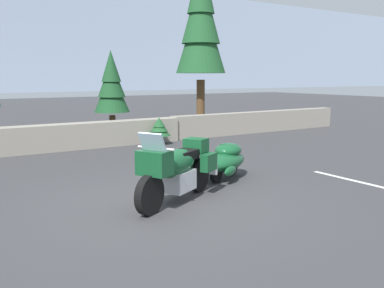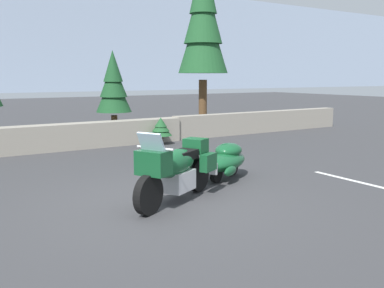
% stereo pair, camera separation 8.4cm
% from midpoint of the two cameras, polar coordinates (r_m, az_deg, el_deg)
% --- Properties ---
extents(ground_plane, '(80.00, 80.00, 0.00)m').
position_cam_midpoint_polar(ground_plane, '(7.63, -3.44, -7.85)').
color(ground_plane, '#38383A').
extents(stone_guard_wall, '(24.00, 0.60, 0.83)m').
position_cam_midpoint_polar(stone_guard_wall, '(13.51, -16.84, 0.89)').
color(stone_guard_wall, gray).
rests_on(stone_guard_wall, ground).
extents(touring_motorcycle, '(2.10, 1.38, 1.33)m').
position_cam_midpoint_polar(touring_motorcycle, '(7.53, -1.91, -3.17)').
color(touring_motorcycle, black).
rests_on(touring_motorcycle, ground).
extents(car_shaped_trailer, '(2.11, 1.36, 0.76)m').
position_cam_midpoint_polar(car_shaped_trailer, '(9.35, 4.69, -2.13)').
color(car_shaped_trailer, black).
rests_on(car_shaped_trailer, ground).
extents(pine_tree_tall, '(2.04, 2.04, 7.20)m').
position_cam_midpoint_polar(pine_tree_tall, '(18.13, 1.63, 16.25)').
color(pine_tree_tall, brown).
rests_on(pine_tree_tall, ground).
extents(pine_tree_far_right, '(1.20, 1.20, 3.09)m').
position_cam_midpoint_polar(pine_tree_far_right, '(14.89, -10.27, 7.78)').
color(pine_tree_far_right, brown).
rests_on(pine_tree_far_right, ground).
extents(pine_sapling_farther, '(0.74, 0.74, 0.88)m').
position_cam_midpoint_polar(pine_sapling_farther, '(14.09, -4.01, 2.20)').
color(pine_sapling_farther, brown).
rests_on(pine_sapling_farther, ground).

